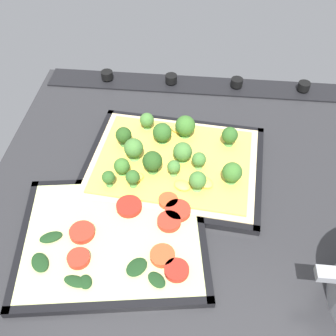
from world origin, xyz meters
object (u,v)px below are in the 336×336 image
(baking_tray_front, at_px, (174,165))
(broccoli_pizza, at_px, (172,158))
(baking_tray_back, at_px, (113,238))
(veggie_pizza_back, at_px, (117,236))

(baking_tray_front, xyz_separation_m, broccoli_pizza, (0.00, -0.00, 0.02))
(baking_tray_back, bearing_deg, broccoli_pizza, -115.06)
(broccoli_pizza, relative_size, veggie_pizza_back, 1.06)
(baking_tray_front, bearing_deg, veggie_pizza_back, 66.29)
(baking_tray_front, relative_size, baking_tray_back, 1.05)
(veggie_pizza_back, bearing_deg, baking_tray_front, -113.71)
(baking_tray_front, distance_m, baking_tray_back, 0.19)
(broccoli_pizza, height_order, veggie_pizza_back, broccoli_pizza)
(broccoli_pizza, xyz_separation_m, baking_tray_back, (0.08, 0.18, -0.02))
(baking_tray_back, relative_size, veggie_pizza_back, 1.09)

